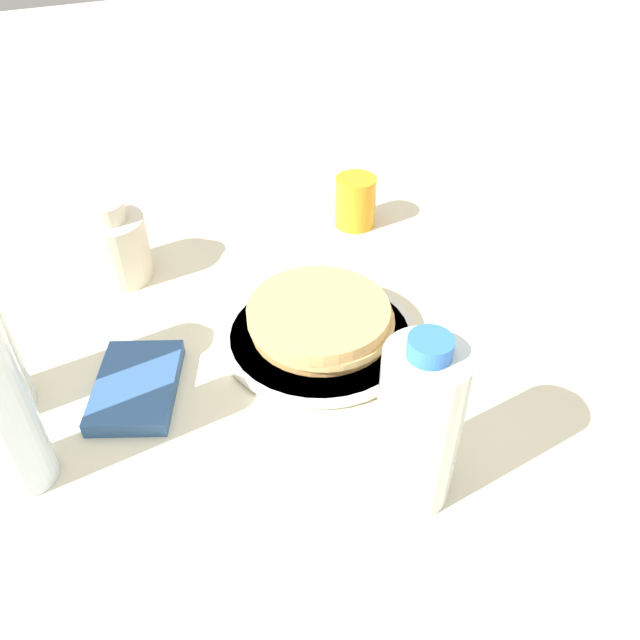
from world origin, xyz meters
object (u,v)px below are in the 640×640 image
at_px(cream_jug, 114,246).
at_px(plate, 320,336).
at_px(pancake_stack, 320,318).
at_px(water_bottle_far, 418,426).
at_px(juice_glass, 355,202).

bearing_deg(cream_jug, plate, 38.01).
distance_m(pancake_stack, water_bottle_far, 0.26).
bearing_deg(plate, pancake_stack, 151.60).
distance_m(plate, water_bottle_far, 0.26).
relative_size(plate, juice_glass, 3.06).
relative_size(juice_glass, cream_jug, 0.68).
relative_size(juice_glass, water_bottle_far, 0.41).
xyz_separation_m(plate, juice_glass, (-0.24, 0.18, 0.03)).
height_order(juice_glass, water_bottle_far, water_bottle_far).
xyz_separation_m(juice_glass, water_bottle_far, (0.48, -0.20, 0.05)).
bearing_deg(water_bottle_far, plate, 175.70).
xyz_separation_m(pancake_stack, water_bottle_far, (0.25, -0.02, 0.06)).
xyz_separation_m(pancake_stack, juice_glass, (-0.23, 0.18, 0.01)).
bearing_deg(pancake_stack, cream_jug, -141.30).
bearing_deg(cream_jug, pancake_stack, 38.70).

